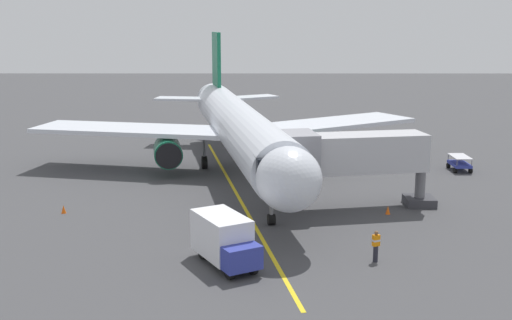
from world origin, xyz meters
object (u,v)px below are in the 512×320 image
Objects in this scene: airplane at (238,127)px; box_truck_portside at (225,240)px; safety_cone_wing_port at (64,209)px; jet_bridge at (343,155)px; baggage_cart_near_nose at (460,163)px; safety_cone_nose_right at (388,210)px; ground_crew_marshaller at (376,246)px.

box_truck_portside is at bearing 89.68° from airplane.
box_truck_portside is 14.59m from safety_cone_wing_port.
safety_cone_wing_port is (11.24, -9.25, -1.11)m from box_truck_portside.
baggage_cart_near_nose is at bearing -134.96° from jet_bridge.
jet_bridge is (-7.29, 10.15, -0.24)m from airplane.
jet_bridge reaches higher than safety_cone_nose_right.
jet_bridge is 4.69m from safety_cone_nose_right.
safety_cone_wing_port is at bearing 44.35° from airplane.
jet_bridge is 4.41× the size of baggage_cart_near_nose.
safety_cone_nose_right and safety_cone_wing_port have the same top height.
box_truck_portside is (0.11, 20.34, -2.62)m from airplane.
baggage_cart_near_nose is 15.45m from safety_cone_nose_right.
ground_crew_marshaller is at bearing -176.29° from box_truck_portside.
airplane is 20.51m from box_truck_portside.
ground_crew_marshaller reaches higher than safety_cone_nose_right.
baggage_cart_near_nose is at bearing -175.43° from airplane.
safety_cone_nose_right is at bearing 55.70° from baggage_cart_near_nose.
box_truck_portside is at bearing 54.02° from jet_bridge.
airplane reaches higher than ground_crew_marshaller.
safety_cone_nose_right is (8.71, 12.76, -0.38)m from baggage_cart_near_nose.
ground_crew_marshaller is (-7.84, 19.82, -3.12)m from airplane.
jet_bridge is at bearing -86.74° from ground_crew_marshaller.
safety_cone_wing_port is at bearing -39.45° from box_truck_portside.
airplane reaches higher than safety_cone_nose_right.
baggage_cart_near_nose is 32.80m from safety_cone_wing_port.
ground_crew_marshaller is 8.92m from safety_cone_nose_right.
safety_cone_nose_right is (-10.34, -9.09, -1.11)m from box_truck_portside.
ground_crew_marshaller is 3.11× the size of safety_cone_wing_port.
baggage_cart_near_nose is 29.00m from box_truck_portside.
ground_crew_marshaller is 24.05m from baggage_cart_near_nose.
safety_cone_nose_right is 21.57m from safety_cone_wing_port.
ground_crew_marshaller is at bearing 74.43° from safety_cone_nose_right.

